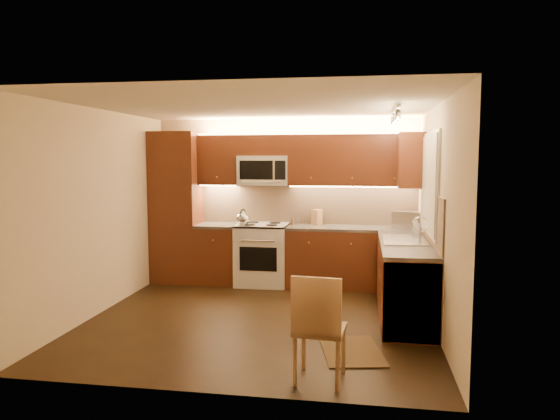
% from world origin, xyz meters
% --- Properties ---
extents(floor, '(4.00, 4.00, 0.01)m').
position_xyz_m(floor, '(0.00, 0.00, 0.00)').
color(floor, black).
rests_on(floor, ground).
extents(ceiling, '(4.00, 4.00, 0.01)m').
position_xyz_m(ceiling, '(0.00, 0.00, 2.50)').
color(ceiling, beige).
rests_on(ceiling, ground).
extents(wall_back, '(4.00, 0.01, 2.50)m').
position_xyz_m(wall_back, '(0.00, 2.00, 1.25)').
color(wall_back, beige).
rests_on(wall_back, ground).
extents(wall_front, '(4.00, 0.01, 2.50)m').
position_xyz_m(wall_front, '(0.00, -2.00, 1.25)').
color(wall_front, beige).
rests_on(wall_front, ground).
extents(wall_left, '(0.01, 4.00, 2.50)m').
position_xyz_m(wall_left, '(-2.00, 0.00, 1.25)').
color(wall_left, beige).
rests_on(wall_left, ground).
extents(wall_right, '(0.01, 4.00, 2.50)m').
position_xyz_m(wall_right, '(2.00, 0.00, 1.25)').
color(wall_right, beige).
rests_on(wall_right, ground).
extents(pantry, '(0.70, 0.60, 2.30)m').
position_xyz_m(pantry, '(-1.65, 1.70, 1.15)').
color(pantry, '#42210E').
rests_on(pantry, floor).
extents(base_cab_back_left, '(0.62, 0.60, 0.86)m').
position_xyz_m(base_cab_back_left, '(-0.99, 1.70, 0.43)').
color(base_cab_back_left, '#42210E').
rests_on(base_cab_back_left, floor).
extents(counter_back_left, '(0.62, 0.60, 0.04)m').
position_xyz_m(counter_back_left, '(-0.99, 1.70, 0.88)').
color(counter_back_left, '#363331').
rests_on(counter_back_left, base_cab_back_left).
extents(base_cab_back_right, '(1.92, 0.60, 0.86)m').
position_xyz_m(base_cab_back_right, '(1.04, 1.70, 0.43)').
color(base_cab_back_right, '#42210E').
rests_on(base_cab_back_right, floor).
extents(counter_back_right, '(1.92, 0.60, 0.04)m').
position_xyz_m(counter_back_right, '(1.04, 1.70, 0.88)').
color(counter_back_right, '#363331').
rests_on(counter_back_right, base_cab_back_right).
extents(base_cab_right, '(0.60, 2.00, 0.86)m').
position_xyz_m(base_cab_right, '(1.70, 0.40, 0.43)').
color(base_cab_right, '#42210E').
rests_on(base_cab_right, floor).
extents(counter_right, '(0.60, 2.00, 0.04)m').
position_xyz_m(counter_right, '(1.70, 0.40, 0.88)').
color(counter_right, '#363331').
rests_on(counter_right, base_cab_right).
extents(dishwasher, '(0.58, 0.60, 0.84)m').
position_xyz_m(dishwasher, '(1.70, -0.30, 0.43)').
color(dishwasher, silver).
rests_on(dishwasher, floor).
extents(backsplash_back, '(3.30, 0.02, 0.60)m').
position_xyz_m(backsplash_back, '(0.35, 1.99, 1.20)').
color(backsplash_back, tan).
rests_on(backsplash_back, wall_back).
extents(backsplash_right, '(0.02, 2.00, 0.60)m').
position_xyz_m(backsplash_right, '(1.99, 0.40, 1.20)').
color(backsplash_right, tan).
rests_on(backsplash_right, wall_right).
extents(upper_cab_back_left, '(0.62, 0.35, 0.75)m').
position_xyz_m(upper_cab_back_left, '(-0.99, 1.82, 1.88)').
color(upper_cab_back_left, '#42210E').
rests_on(upper_cab_back_left, wall_back).
extents(upper_cab_back_right, '(1.92, 0.35, 0.75)m').
position_xyz_m(upper_cab_back_right, '(1.04, 1.82, 1.88)').
color(upper_cab_back_right, '#42210E').
rests_on(upper_cab_back_right, wall_back).
extents(upper_cab_bridge, '(0.76, 0.35, 0.31)m').
position_xyz_m(upper_cab_bridge, '(-0.30, 1.82, 2.09)').
color(upper_cab_bridge, '#42210E').
rests_on(upper_cab_bridge, wall_back).
extents(upper_cab_right_corner, '(0.35, 0.50, 0.75)m').
position_xyz_m(upper_cab_right_corner, '(1.82, 1.40, 1.88)').
color(upper_cab_right_corner, '#42210E').
rests_on(upper_cab_right_corner, wall_right).
extents(stove, '(0.76, 0.65, 0.92)m').
position_xyz_m(stove, '(-0.30, 1.68, 0.46)').
color(stove, silver).
rests_on(stove, floor).
extents(microwave, '(0.76, 0.38, 0.44)m').
position_xyz_m(microwave, '(-0.30, 1.81, 1.72)').
color(microwave, silver).
rests_on(microwave, wall_back).
extents(window_frame, '(0.03, 1.44, 1.24)m').
position_xyz_m(window_frame, '(1.99, 0.55, 1.60)').
color(window_frame, silver).
rests_on(window_frame, wall_right).
extents(window_blinds, '(0.02, 1.36, 1.16)m').
position_xyz_m(window_blinds, '(1.97, 0.55, 1.60)').
color(window_blinds, silver).
rests_on(window_blinds, wall_right).
extents(sink, '(0.52, 0.86, 0.15)m').
position_xyz_m(sink, '(1.70, 0.55, 0.98)').
color(sink, silver).
rests_on(sink, counter_right).
extents(faucet, '(0.20, 0.04, 0.30)m').
position_xyz_m(faucet, '(1.88, 0.55, 1.05)').
color(faucet, silver).
rests_on(faucet, counter_right).
extents(track_light_bar, '(0.04, 1.20, 0.03)m').
position_xyz_m(track_light_bar, '(1.55, 0.40, 2.46)').
color(track_light_bar, silver).
rests_on(track_light_bar, ceiling).
extents(kettle, '(0.26, 0.26, 0.25)m').
position_xyz_m(kettle, '(-0.56, 1.49, 1.04)').
color(kettle, silver).
rests_on(kettle, stove).
extents(toaster_oven, '(0.49, 0.44, 0.24)m').
position_xyz_m(toaster_oven, '(1.85, 1.76, 1.02)').
color(toaster_oven, silver).
rests_on(toaster_oven, counter_back_right).
extents(knife_block, '(0.17, 0.20, 0.23)m').
position_xyz_m(knife_block, '(0.50, 1.88, 1.02)').
color(knife_block, olive).
rests_on(knife_block, counter_back_right).
extents(spice_jar_a, '(0.06, 0.06, 0.10)m').
position_xyz_m(spice_jar_a, '(0.21, 1.86, 0.95)').
color(spice_jar_a, silver).
rests_on(spice_jar_a, counter_back_right).
extents(spice_jar_b, '(0.04, 0.04, 0.10)m').
position_xyz_m(spice_jar_b, '(0.54, 1.89, 0.95)').
color(spice_jar_b, olive).
rests_on(spice_jar_b, counter_back_right).
extents(spice_jar_c, '(0.05, 0.05, 0.10)m').
position_xyz_m(spice_jar_c, '(0.14, 1.94, 0.95)').
color(spice_jar_c, silver).
rests_on(spice_jar_c, counter_back_right).
extents(spice_jar_d, '(0.05, 0.05, 0.09)m').
position_xyz_m(spice_jar_d, '(0.14, 1.81, 0.95)').
color(spice_jar_d, brown).
rests_on(spice_jar_d, counter_back_right).
extents(soap_bottle, '(0.11, 0.11, 0.21)m').
position_xyz_m(soap_bottle, '(1.89, 1.12, 1.01)').
color(soap_bottle, '#BCBCC1').
rests_on(soap_bottle, counter_right).
extents(rug, '(0.72, 0.93, 0.01)m').
position_xyz_m(rug, '(1.10, -0.90, 0.01)').
color(rug, black).
rests_on(rug, floor).
extents(dining_chair, '(0.46, 0.46, 0.94)m').
position_xyz_m(dining_chair, '(0.84, -1.60, 0.47)').
color(dining_chair, olive).
rests_on(dining_chair, floor).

